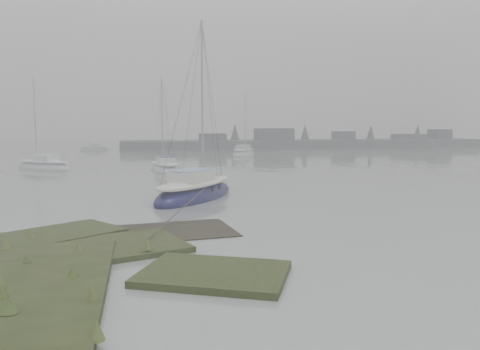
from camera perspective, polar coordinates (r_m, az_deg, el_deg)
name	(u,v)px	position (r m, az deg, el deg)	size (l,w,h in m)	color
ground	(154,168)	(41.66, -10.45, 0.84)	(160.00, 160.00, 0.00)	gray
far_shoreline	(312,143)	(78.61, 8.77, 3.88)	(60.00, 8.00, 4.15)	#4C4F51
sailboat_main	(195,193)	(23.86, -5.53, -2.16)	(5.81, 6.96, 9.75)	#0D0C36
sailboat_white	(165,169)	(38.07, -9.15, 0.77)	(2.72, 6.02, 8.20)	silver
sailboat_far_a	(44,167)	(42.76, -22.83, 0.95)	(5.82, 5.31, 8.40)	#B3B8BD
sailboat_far_b	(244,153)	(58.67, 0.44, 2.68)	(4.83, 6.23, 8.56)	#AAB0B4
sailboat_far_c	(94,149)	(74.67, -17.40, 3.06)	(4.47, 2.14, 6.05)	#A5A8AF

